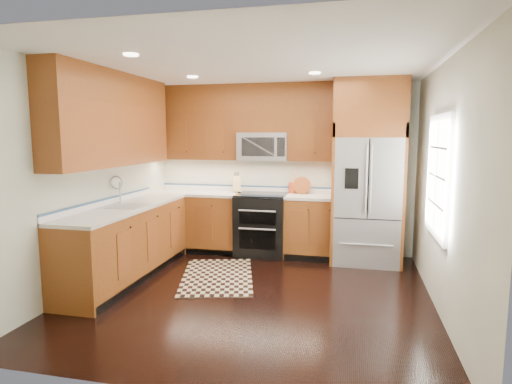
% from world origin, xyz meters
% --- Properties ---
extents(ground, '(4.00, 4.00, 0.00)m').
position_xyz_m(ground, '(0.00, 0.00, 0.00)').
color(ground, black).
rests_on(ground, ground).
extents(wall_back, '(4.00, 0.02, 2.60)m').
position_xyz_m(wall_back, '(0.00, 2.00, 1.30)').
color(wall_back, silver).
rests_on(wall_back, ground).
extents(wall_left, '(0.02, 4.00, 2.60)m').
position_xyz_m(wall_left, '(-2.00, 0.00, 1.30)').
color(wall_left, silver).
rests_on(wall_left, ground).
extents(wall_right, '(0.02, 4.00, 2.60)m').
position_xyz_m(wall_right, '(2.00, 0.00, 1.30)').
color(wall_right, silver).
rests_on(wall_right, ground).
extents(window, '(0.04, 1.10, 1.30)m').
position_xyz_m(window, '(1.98, 0.20, 1.40)').
color(window, white).
rests_on(window, ground).
extents(base_cabinets, '(2.85, 3.00, 0.90)m').
position_xyz_m(base_cabinets, '(-1.23, 0.90, 0.45)').
color(base_cabinets, brown).
rests_on(base_cabinets, ground).
extents(countertop, '(2.86, 3.01, 0.04)m').
position_xyz_m(countertop, '(-1.09, 1.01, 0.92)').
color(countertop, silver).
rests_on(countertop, base_cabinets).
extents(upper_cabinets, '(2.85, 3.00, 1.15)m').
position_xyz_m(upper_cabinets, '(-1.15, 1.09, 2.02)').
color(upper_cabinets, brown).
rests_on(upper_cabinets, ground).
extents(range, '(0.76, 0.67, 0.95)m').
position_xyz_m(range, '(-0.25, 1.67, 0.47)').
color(range, black).
rests_on(range, ground).
extents(microwave, '(0.76, 0.40, 0.42)m').
position_xyz_m(microwave, '(-0.25, 1.80, 1.66)').
color(microwave, '#B2B2B7').
rests_on(microwave, ground).
extents(refrigerator, '(0.98, 0.75, 2.60)m').
position_xyz_m(refrigerator, '(1.30, 1.63, 1.30)').
color(refrigerator, '#B2B2B7').
rests_on(refrigerator, ground).
extents(sink_faucet, '(0.54, 0.44, 0.37)m').
position_xyz_m(sink_faucet, '(-1.73, 0.23, 0.99)').
color(sink_faucet, '#B2B2B7').
rests_on(sink_faucet, countertop).
extents(rug, '(1.25, 1.67, 0.01)m').
position_xyz_m(rug, '(-0.59, 0.50, 0.01)').
color(rug, black).
rests_on(rug, ground).
extents(knife_block, '(0.16, 0.19, 0.31)m').
position_xyz_m(knife_block, '(-0.70, 1.84, 1.07)').
color(knife_block, tan).
rests_on(knife_block, countertop).
extents(utensil_crock, '(0.16, 0.16, 0.36)m').
position_xyz_m(utensil_crock, '(0.19, 1.90, 1.06)').
color(utensil_crock, '#A83714').
rests_on(utensil_crock, countertop).
extents(cutting_board, '(0.29, 0.29, 0.02)m').
position_xyz_m(cutting_board, '(0.34, 1.84, 0.95)').
color(cutting_board, brown).
rests_on(cutting_board, countertop).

